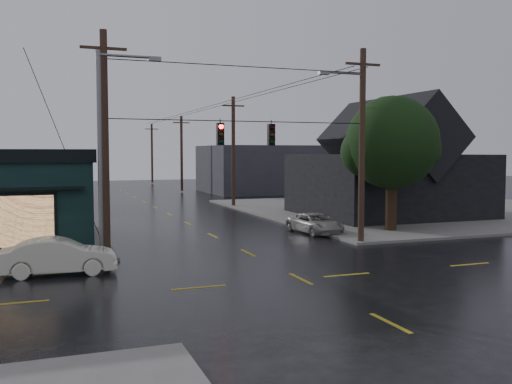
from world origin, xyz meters
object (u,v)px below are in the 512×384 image
object	(u,v)px
utility_pole_ne	(361,244)
sedan_cream	(59,256)
utility_pole_nw	(107,260)
suv_silver	(315,223)
corner_tree	(392,143)

from	to	relation	value
utility_pole_ne	sedan_cream	size ratio (longest dim) A/B	2.30
utility_pole_nw	suv_silver	bearing A→B (deg)	19.29
utility_pole_nw	suv_silver	distance (m)	13.26
corner_tree	utility_pole_nw	xyz separation A→B (m)	(-16.92, -3.11, -5.36)
utility_pole_ne	sedan_cream	distance (m)	15.31
corner_tree	utility_pole_nw	world-z (taller)	corner_tree
utility_pole_ne	sedan_cream	world-z (taller)	utility_pole_ne
corner_tree	sedan_cream	xyz separation A→B (m)	(-19.01, -5.57, -4.63)
corner_tree	suv_silver	bearing A→B (deg)	163.97
utility_pole_nw	utility_pole_ne	world-z (taller)	same
utility_pole_ne	suv_silver	size ratio (longest dim) A/B	2.40
utility_pole_ne	sedan_cream	bearing A→B (deg)	-170.73
sedan_cream	suv_silver	size ratio (longest dim) A/B	1.04
utility_pole_nw	sedan_cream	world-z (taller)	utility_pole_nw
sedan_cream	corner_tree	bearing A→B (deg)	-70.40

